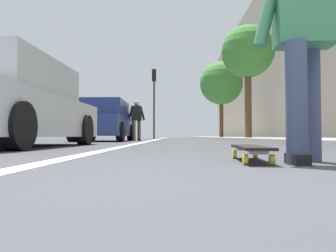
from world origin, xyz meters
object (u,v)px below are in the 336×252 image
(street_tree_far, at_px, (221,83))
(pedestrian_distant, at_px, (136,118))
(traffic_light, at_px, (154,91))
(street_tree_mid, at_px, (248,53))
(skater_person, at_px, (304,29))
(parked_car_near, at_px, (12,106))
(parked_car_mid, at_px, (104,122))
(skateboard, at_px, (251,149))

(street_tree_far, height_order, pedestrian_distant, street_tree_far)
(traffic_light, height_order, street_tree_far, street_tree_far)
(traffic_light, xyz_separation_m, street_tree_far, (-0.31, -4.53, 0.47))
(street_tree_mid, xyz_separation_m, pedestrian_distant, (-0.80, 4.72, -2.86))
(skater_person, distance_m, pedestrian_distant, 10.95)
(skater_person, bearing_deg, street_tree_mid, -11.38)
(parked_car_near, bearing_deg, street_tree_far, -20.63)
(parked_car_mid, distance_m, traffic_light, 10.14)
(street_tree_far, bearing_deg, parked_car_near, 159.37)
(street_tree_mid, bearing_deg, skateboard, 166.80)
(parked_car_near, xyz_separation_m, pedestrian_distant, (7.53, -1.27, 0.23))
(skateboard, xyz_separation_m, skater_person, (-0.15, -0.35, 0.84))
(skater_person, distance_m, street_tree_mid, 12.06)
(pedestrian_distant, bearing_deg, traffic_light, -1.29)
(skateboard, distance_m, street_tree_far, 19.43)
(skateboard, relative_size, traffic_light, 0.18)
(traffic_light, bearing_deg, pedestrian_distant, 178.71)
(skater_person, relative_size, street_tree_mid, 0.33)
(parked_car_near, xyz_separation_m, street_tree_mid, (8.33, -5.99, 3.09))
(parked_car_near, distance_m, parked_car_mid, 6.48)
(skateboard, bearing_deg, pedestrian_distant, 11.08)
(street_tree_mid, bearing_deg, parked_car_mid, 107.71)
(parked_car_mid, distance_m, street_tree_mid, 6.83)
(skater_person, bearing_deg, street_tree_far, -6.92)
(traffic_light, bearing_deg, street_tree_mid, -150.13)
(street_tree_far, relative_size, pedestrian_distant, 3.15)
(traffic_light, height_order, street_tree_mid, street_tree_mid)
(parked_car_mid, bearing_deg, pedestrian_distant, -45.89)
(street_tree_mid, height_order, pedestrian_distant, street_tree_mid)
(pedestrian_distant, bearing_deg, skater_person, -167.30)
(parked_car_mid, height_order, traffic_light, traffic_light)
(parked_car_mid, relative_size, pedestrian_distant, 2.56)
(skater_person, relative_size, street_tree_far, 0.32)
(street_tree_mid, xyz_separation_m, street_tree_far, (7.57, 0.00, -0.09))
(skater_person, xyz_separation_m, street_tree_far, (19.06, -2.31, 2.78))
(parked_car_mid, xyz_separation_m, street_tree_far, (9.42, -5.80, 2.99))
(parked_car_near, relative_size, parked_car_mid, 1.07)
(traffic_light, relative_size, street_tree_far, 0.92)
(skateboard, height_order, skater_person, skater_person)
(skateboard, relative_size, parked_car_mid, 0.20)
(parked_car_near, distance_m, traffic_light, 16.48)
(traffic_light, relative_size, pedestrian_distant, 2.89)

